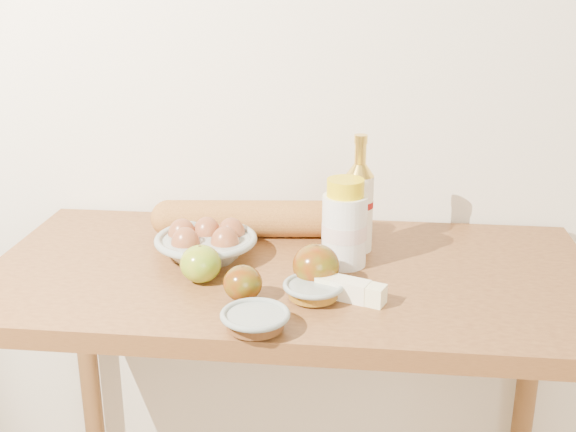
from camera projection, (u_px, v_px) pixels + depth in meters
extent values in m
cube|color=silver|center=(306.00, 44.00, 1.61)|extent=(3.50, 0.02, 2.60)
cube|color=brown|center=(290.00, 277.00, 1.44)|extent=(1.20, 0.60, 0.04)
cylinder|color=brown|center=(90.00, 386.00, 1.88)|extent=(0.05, 0.05, 0.86)
cylinder|color=brown|center=(523.00, 413.00, 1.77)|extent=(0.05, 0.05, 0.86)
cylinder|color=#F2E8CD|center=(358.00, 213.00, 1.50)|extent=(0.08, 0.08, 0.16)
cylinder|color=maroon|center=(359.00, 204.00, 1.49)|extent=(0.08, 0.08, 0.01)
cone|color=gold|center=(360.00, 170.00, 1.47)|extent=(0.08, 0.08, 0.03)
cylinder|color=gold|center=(360.00, 153.00, 1.45)|extent=(0.03, 0.03, 0.04)
cylinder|color=gold|center=(361.00, 139.00, 1.44)|extent=(0.03, 0.03, 0.02)
cylinder|color=white|center=(344.00, 230.00, 1.43)|extent=(0.11, 0.11, 0.14)
cylinder|color=beige|center=(344.00, 230.00, 1.43)|extent=(0.11, 0.11, 0.03)
cylinder|color=yellow|center=(346.00, 188.00, 1.40)|extent=(0.09, 0.09, 0.03)
torus|color=#93A09A|center=(206.00, 239.00, 1.47)|extent=(0.24, 0.24, 0.02)
ellipsoid|color=brown|center=(186.00, 245.00, 1.45)|extent=(0.07, 0.07, 0.07)
ellipsoid|color=brown|center=(225.00, 244.00, 1.45)|extent=(0.07, 0.07, 0.07)
ellipsoid|color=brown|center=(207.00, 234.00, 1.51)|extent=(0.07, 0.07, 0.07)
ellipsoid|color=brown|center=(182.00, 236.00, 1.50)|extent=(0.07, 0.07, 0.07)
ellipsoid|color=brown|center=(231.00, 235.00, 1.50)|extent=(0.07, 0.07, 0.07)
cylinder|color=#BA7B39|center=(261.00, 219.00, 1.59)|extent=(0.41, 0.12, 0.08)
sphere|color=#BA7B39|center=(169.00, 218.00, 1.59)|extent=(0.09, 0.09, 0.08)
sphere|color=#BA7B39|center=(352.00, 219.00, 1.58)|extent=(0.09, 0.09, 0.08)
ellipsoid|color=#A59D21|center=(201.00, 264.00, 1.36)|extent=(0.09, 0.09, 0.07)
cylinder|color=#52391B|center=(200.00, 249.00, 1.35)|extent=(0.01, 0.01, 0.01)
ellipsoid|color=maroon|center=(243.00, 283.00, 1.29)|extent=(0.08, 0.08, 0.07)
cylinder|color=#452E17|center=(242.00, 269.00, 1.28)|extent=(0.01, 0.01, 0.01)
ellipsoid|color=maroon|center=(316.00, 266.00, 1.34)|extent=(0.11, 0.11, 0.08)
cylinder|color=#4B3319|center=(316.00, 248.00, 1.33)|extent=(0.01, 0.01, 0.01)
torus|color=gray|center=(255.00, 315.00, 1.18)|extent=(0.15, 0.15, 0.01)
cylinder|color=brown|center=(255.00, 321.00, 1.19)|extent=(0.12, 0.12, 0.02)
torus|color=gray|center=(313.00, 285.00, 1.29)|extent=(0.11, 0.11, 0.01)
cylinder|color=brown|center=(313.00, 291.00, 1.30)|extent=(0.09, 0.09, 0.02)
cube|color=#F9F6C1|center=(351.00, 290.00, 1.29)|extent=(0.13, 0.08, 0.04)
cube|color=white|center=(351.00, 290.00, 1.29)|extent=(0.08, 0.06, 0.04)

